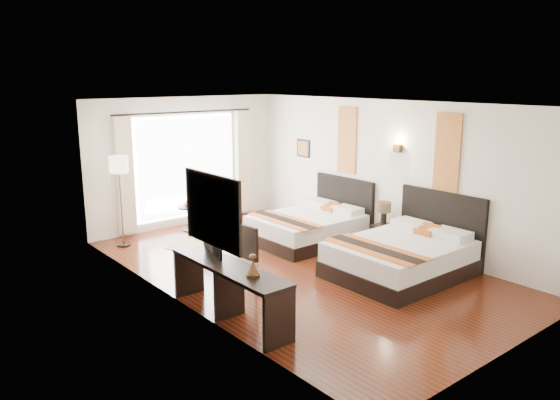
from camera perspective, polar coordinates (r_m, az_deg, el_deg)
floor at (r=9.42m, az=1.90°, el=-7.23°), size 4.50×7.50×0.01m
ceiling at (r=8.86m, az=2.04°, el=10.00°), size 4.50×7.50×0.02m
wall_headboard at (r=10.62m, az=11.13°, el=2.69°), size 0.01×7.50×2.80m
wall_desk at (r=7.78m, az=-10.59°, el=-0.98°), size 0.01×7.50×2.80m
wall_window at (r=12.06m, az=-9.85°, el=3.94°), size 4.50×0.01×2.80m
wall_entry at (r=6.77m, az=23.37°, el=-3.91°), size 4.50×0.01×2.80m
window_glass at (r=12.07m, az=-9.80°, el=3.46°), size 2.40×0.02×2.20m
sheer_curtain at (r=12.01m, az=-9.65°, el=3.43°), size 2.30×0.02×2.10m
drape_left at (r=11.35m, az=-15.92°, el=2.47°), size 0.35×0.14×2.35m
drape_right at (r=12.75m, az=-3.89°, el=4.03°), size 0.35×0.14×2.35m
art_panel_near at (r=9.76m, az=17.08°, el=4.76°), size 0.03×0.50×1.35m
art_panel_far at (r=11.24m, az=7.01°, el=6.22°), size 0.03×0.50×1.35m
wall_sconce at (r=10.34m, az=12.20°, el=5.29°), size 0.10×0.14×0.14m
mirror_frame at (r=7.03m, az=-7.07°, el=-1.07°), size 0.04×1.25×0.95m
mirror_glass at (r=7.05m, az=-6.90°, el=-1.03°), size 0.01×1.12×0.82m
bed_near at (r=9.29m, az=12.79°, el=-5.67°), size 2.25×1.76×1.27m
bed_far at (r=10.88m, az=3.20°, el=-2.75°), size 2.10×1.64×1.18m
nightstand at (r=10.51m, az=10.99°, el=-3.92°), size 0.40×0.49×0.47m
table_lamp at (r=10.47m, az=10.82°, el=-0.89°), size 0.26×0.26×0.42m
vase at (r=10.34m, az=11.66°, el=-2.32°), size 0.14×0.14×0.14m
console_desk at (r=7.52m, az=-5.32°, el=-9.50°), size 0.50×2.20×0.76m
television at (r=7.77m, az=-7.57°, el=-4.25°), size 0.27×0.72×0.41m
bronze_figurine at (r=6.91m, az=-2.82°, el=-6.99°), size 0.22×0.22×0.26m
desk_chair at (r=8.30m, az=-4.40°, el=-7.74°), size 0.51×0.51×1.04m
floor_lamp at (r=10.73m, az=-16.49°, el=3.01°), size 0.35×0.35×1.76m
side_table at (r=11.75m, az=-9.48°, el=-1.91°), size 0.47×0.47×0.54m
fruit_bowl at (r=11.70m, az=-9.55°, el=-0.51°), size 0.21×0.21×0.05m
window_chair at (r=11.48m, az=-7.99°, el=-1.98°), size 0.62×0.62×1.03m
jute_rug at (r=10.89m, az=-8.45°, el=-4.51°), size 1.38×1.18×0.01m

